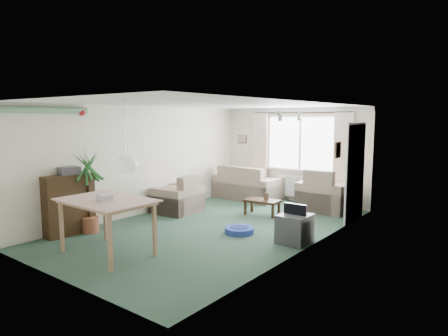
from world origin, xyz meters
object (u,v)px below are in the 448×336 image
Objects in this scene: sofa at (248,182)px; coffee_table at (262,207)px; houseplant at (89,191)px; pet_bed at (239,230)px; tv_cube at (295,229)px; bookshelf at (69,205)px; armchair_corner at (325,189)px; armchair_left at (177,194)px; dining_table at (107,227)px.

sofa is 2.31× the size of coffee_table.
coffee_table is at bearing 59.39° from houseplant.
pet_bed is at bearing 36.31° from houseplant.
houseplant is 2.90m from pet_bed.
tv_cube is at bearing -41.85° from coffee_table.
bookshelf is 2.06× the size of pet_bed.
armchair_corner reaches higher than sofa.
tv_cube is (3.20, -0.39, -0.18)m from armchair_left.
dining_table is (1.28, -0.54, -0.35)m from houseplant.
armchair_corner reaches higher than tv_cube.
sofa is at bearing 84.40° from bookshelf.
coffee_table is 1.42× the size of pet_bed.
coffee_table is 0.49× the size of houseplant.
armchair_left is at bearing 166.56° from pet_bed.
houseplant reaches higher than bookshelf.
armchair_corner is 5.22m from houseplant.
houseplant is at bearing 156.97° from dining_table.
tv_cube is at bearing 48.16° from dining_table.
dining_table is at bearing -98.83° from coffee_table.
bookshelf is (-0.34, -2.47, 0.13)m from armchair_left.
sofa is 1.12× the size of houseplant.
bookshelf is at bearing -141.25° from pet_bed.
tv_cube is 1.01× the size of pet_bed.
armchair_corner is 1.43× the size of coffee_table.
sofa is at bearing 135.33° from tv_cube.
coffee_table is 3.72m from dining_table.
bookshelf is at bearing 56.25° from armchair_corner.
coffee_table is 1.52m from pet_bed.
armchair_corner is 2.02× the size of pet_bed.
armchair_corner reaches higher than pet_bed.
tv_cube is at bearing 5.78° from pet_bed.
bookshelf is (-0.78, -4.74, 0.12)m from sofa.
armchair_left is 2.20m from houseplant.
sofa is 1.58× the size of bookshelf.
bookshelf is 0.43m from houseplant.
houseplant is 1.43m from dining_table.
dining_table reaches higher than pet_bed.
armchair_left reaches higher than tv_cube.
bookshelf is at bearing -121.88° from houseplant.
armchair_corner is 3.45m from armchair_left.
dining_table is 2.52× the size of tv_cube.
bookshelf reaches higher than armchair_left.
houseplant is 1.14× the size of dining_table.
sofa is at bearing 121.06° from pet_bed.
armchair_corner is 0.79× the size of dining_table.
tv_cube is at bearing 27.88° from houseplant.
bookshelf is 3.18m from pet_bed.
bookshelf is 1.49m from dining_table.
sofa is 2.17m from armchair_corner.
dining_table is at bearing 99.89° from sofa.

